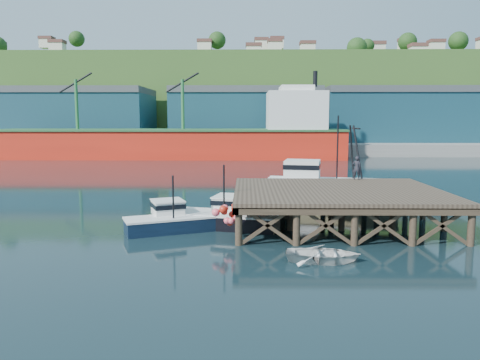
{
  "coord_description": "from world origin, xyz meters",
  "views": [
    {
      "loc": [
        0.17,
        -27.23,
        6.18
      ],
      "look_at": [
        -0.23,
        2.0,
        2.39
      ],
      "focal_mm": 35.0,
      "sensor_mm": 36.0,
      "label": 1
    }
  ],
  "objects_px": {
    "boat_navy": "(171,219)",
    "dinghy": "(323,254)",
    "dockworker": "(357,168)",
    "boat_black": "(228,215)",
    "trawler": "(328,184)"
  },
  "relations": [
    {
      "from": "dinghy",
      "to": "dockworker",
      "type": "bearing_deg",
      "value": -12.01
    },
    {
      "from": "boat_black",
      "to": "dinghy",
      "type": "bearing_deg",
      "value": -42.7
    },
    {
      "from": "boat_navy",
      "to": "boat_black",
      "type": "xyz_separation_m",
      "value": [
        3.2,
        1.0,
        0.03
      ]
    },
    {
      "from": "dockworker",
      "to": "dinghy",
      "type": "bearing_deg",
      "value": 86.29
    },
    {
      "from": "boat_navy",
      "to": "dockworker",
      "type": "relative_size",
      "value": 3.41
    },
    {
      "from": "boat_navy",
      "to": "boat_black",
      "type": "height_order",
      "value": "boat_black"
    },
    {
      "from": "trawler",
      "to": "dockworker",
      "type": "relative_size",
      "value": 6.39
    },
    {
      "from": "trawler",
      "to": "dockworker",
      "type": "height_order",
      "value": "trawler"
    },
    {
      "from": "boat_navy",
      "to": "dinghy",
      "type": "height_order",
      "value": "boat_navy"
    },
    {
      "from": "boat_navy",
      "to": "dinghy",
      "type": "xyz_separation_m",
      "value": [
        7.59,
        -5.71,
        -0.31
      ]
    },
    {
      "from": "boat_navy",
      "to": "dockworker",
      "type": "height_order",
      "value": "dockworker"
    },
    {
      "from": "boat_navy",
      "to": "dockworker",
      "type": "xyz_separation_m",
      "value": [
        11.73,
        6.07,
        2.28
      ]
    },
    {
      "from": "trawler",
      "to": "dinghy",
      "type": "bearing_deg",
      "value": -89.02
    },
    {
      "from": "boat_navy",
      "to": "dockworker",
      "type": "bearing_deg",
      "value": 5.35
    },
    {
      "from": "boat_black",
      "to": "dockworker",
      "type": "relative_size",
      "value": 3.96
    }
  ]
}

